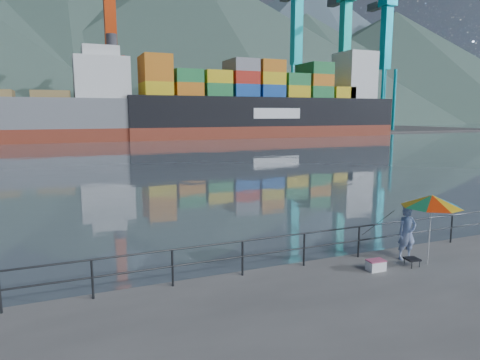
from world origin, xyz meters
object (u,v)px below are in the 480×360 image
at_px(bulk_carrier, 12,116).
at_px(container_ship, 274,107).
at_px(fisherman, 407,233).
at_px(cooler_bag, 376,266).
at_px(beach_umbrella, 432,201).

height_order(bulk_carrier, container_ship, container_ship).
distance_m(fisherman, container_ship, 75.87).
bearing_deg(cooler_bag, beach_umbrella, -2.05).
xyz_separation_m(fisherman, bulk_carrier, (-16.83, 69.18, 3.30)).
bearing_deg(cooler_bag, fisherman, 19.10).
bearing_deg(container_ship, bulk_carrier, 179.98).
xyz_separation_m(fisherman, beach_umbrella, (0.29, -0.60, 1.12)).
relative_size(fisherman, container_ship, 0.03).
bearing_deg(bulk_carrier, container_ship, -0.02).
distance_m(beach_umbrella, container_ship, 76.24).
relative_size(fisherman, bulk_carrier, 0.03).
height_order(fisherman, bulk_carrier, bulk_carrier).
relative_size(cooler_bag, container_ship, 0.01).
height_order(beach_umbrella, container_ship, container_ship).
height_order(fisherman, beach_umbrella, beach_umbrella).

